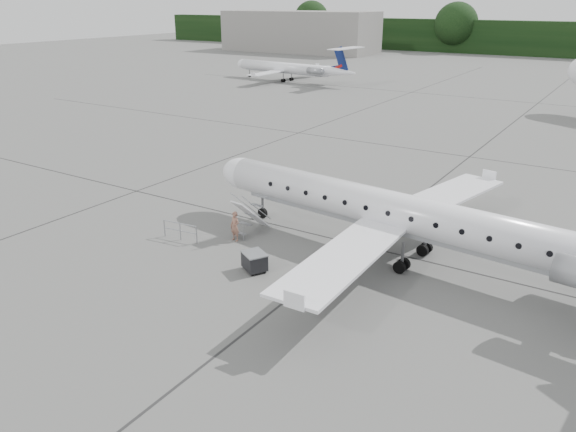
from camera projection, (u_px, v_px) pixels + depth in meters
The scene contains 8 objects.
ground at pixel (354, 316), 24.19m from camera, with size 320.00×320.00×0.00m, color slate.
terminal_building at pixel (299, 32), 143.99m from camera, with size 40.00×14.00×10.00m, color gray.
main_regional_jet at pixel (401, 194), 28.37m from camera, with size 27.70×19.95×7.10m, color white, non-canonical shape.
airstair at pixel (251, 215), 32.35m from camera, with size 0.85×2.47×2.23m, color white, non-canonical shape.
passenger at pixel (235, 226), 31.43m from camera, with size 0.63×0.41×1.72m, color #956351.
safety_railing at pixel (180, 232), 31.66m from camera, with size 2.20×0.08×1.00m, color gray, non-canonical shape.
baggage_cart at pixel (254, 261), 28.03m from camera, with size 1.19×0.96×1.03m, color black, non-canonical shape.
bg_regional_left at pixel (283, 62), 92.68m from camera, with size 22.96×16.53×6.02m, color white, non-canonical shape.
Camera 1 is at (8.89, -19.25, 12.74)m, focal length 35.00 mm.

